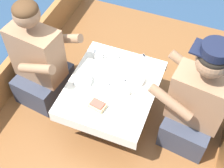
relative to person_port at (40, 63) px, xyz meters
The scene contains 20 objects.
ground_plane 0.94m from the person_port, ahead, with size 60.00×60.00×0.00m, color navy.
boat_deck 0.84m from the person_port, ahead, with size 1.95×2.98×0.30m, color brown.
gunwale_port 0.39m from the person_port, behind, with size 0.06×2.98×0.32m, color #936033.
cockpit_table 0.64m from the person_port, ahead, with size 0.67×0.79×0.39m.
person_port is the anchor object (origin of this frame).
person_starboard 1.27m from the person_port, ahead, with size 0.56×0.50×0.99m.
plate_sandwich 0.66m from the person_port, 20.94° to the right, with size 0.19×0.19×0.01m.
plate_bread 0.88m from the person_port, 17.63° to the right, with size 0.18×0.18×0.01m.
sandwich 0.66m from the person_port, 20.94° to the right, with size 0.13×0.10×0.05m.
bowl_port_near 0.79m from the person_port, ahead, with size 0.14×0.14×0.04m.
bowl_starboard_near 0.41m from the person_port, ahead, with size 0.15×0.15×0.04m.
coffee_cup_port 0.76m from the person_port, ahead, with size 0.09×0.06×0.07m.
coffee_cup_starboard 0.62m from the person_port, 27.69° to the left, with size 0.09×0.06×0.05m.
coffee_cup_center 0.48m from the person_port, 29.53° to the left, with size 0.10×0.08×0.06m.
utensil_knife_port 0.83m from the person_port, 17.74° to the left, with size 0.06×0.17×0.00m.
utensil_spoon_starboard 0.48m from the person_port, 30.69° to the right, with size 0.14×0.12×0.01m.
utensil_knife_starboard 0.64m from the person_port, ahead, with size 0.15×0.11×0.00m.
utensil_fork_port 0.88m from the person_port, 23.99° to the left, with size 0.15×0.11×0.00m.
utensil_spoon_port 0.66m from the person_port, 31.87° to the right, with size 0.16×0.08×0.01m.
utensil_fork_starboard 0.68m from the person_port, ahead, with size 0.15×0.12×0.00m.
Camera 1 is at (0.55, -1.34, 2.56)m, focal length 50.00 mm.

